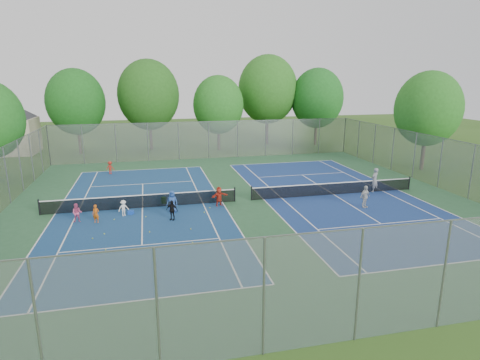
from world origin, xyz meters
name	(u,v)px	position (x,y,z in m)	size (l,w,h in m)	color
ground	(243,201)	(0.00, 0.00, 0.00)	(120.00, 120.00, 0.00)	#2F541A
court_pad	(243,201)	(0.00, 0.00, 0.01)	(32.00, 32.00, 0.01)	#295834
court_left	(142,208)	(-7.00, 0.00, 0.02)	(10.97, 23.77, 0.01)	navy
court_right	(334,195)	(7.00, 0.00, 0.02)	(10.97, 23.77, 0.01)	navy
net_left	(142,202)	(-7.00, 0.00, 0.46)	(12.87, 0.10, 0.91)	black
net_right	(334,189)	(7.00, 0.00, 0.46)	(12.87, 0.10, 0.91)	black
fence_north	(209,140)	(0.00, 16.00, 2.00)	(32.00, 0.10, 4.00)	gray
fence_south	(359,286)	(0.00, -16.00, 2.00)	(32.00, 0.10, 4.00)	gray
fence_east	(440,163)	(16.00, 0.00, 2.00)	(32.00, 0.10, 4.00)	gray
house	(5,117)	(-22.00, 24.00, 4.21)	(11.03, 11.03, 7.30)	#B7A88C
tree_nw	(76,102)	(-14.00, 22.00, 5.89)	(6.40, 6.40, 9.58)	#443326
tree_nl	(149,95)	(-6.00, 23.00, 6.54)	(7.20, 7.20, 10.69)	#443326
tree_nc	(218,105)	(2.00, 21.00, 5.39)	(6.00, 6.00, 8.85)	#443326
tree_nr	(268,89)	(9.00, 24.00, 7.04)	(7.60, 7.60, 11.42)	#443326
tree_ne	(317,98)	(15.00, 22.00, 5.97)	(6.60, 6.60, 9.77)	#443326
tree_side_e	(428,109)	(19.00, 6.00, 5.74)	(6.00, 6.00, 9.20)	#443326
ball_crate	(131,212)	(-7.72, -1.15, 0.13)	(0.31, 0.31, 0.26)	#1849B7
ball_hopper	(164,200)	(-5.55, 0.66, 0.24)	(0.25, 0.25, 0.49)	green
student_a	(96,214)	(-9.70, -2.27, 0.57)	(0.42, 0.27, 1.14)	#C45612
student_b	(77,213)	(-10.81, -1.92, 0.59)	(0.58, 0.45, 1.19)	#CF5080
student_c	(124,208)	(-8.13, -1.37, 0.52)	(0.68, 0.39, 1.05)	silver
student_d	(172,210)	(-5.19, -2.82, 0.64)	(0.75, 0.31, 1.28)	black
student_e	(172,202)	(-5.07, -1.37, 0.74)	(0.72, 0.47, 1.47)	#294F98
student_f	(219,196)	(-1.86, -0.71, 0.68)	(1.26, 0.40, 1.36)	red
child_far_baseline	(110,168)	(-9.86, 10.74, 0.59)	(0.76, 0.44, 1.18)	#AA2518
instructor	(375,180)	(10.35, 0.03, 0.94)	(0.69, 0.45, 1.88)	gray
teen_court_b	(365,197)	(7.64, -3.30, 0.77)	(0.90, 0.38, 1.54)	beige
tennis_ball_0	(106,250)	(-8.80, -6.64, 0.03)	(0.07, 0.07, 0.07)	gold
tennis_ball_1	(204,213)	(-3.07, -1.98, 0.03)	(0.07, 0.07, 0.07)	#C1D932
tennis_ball_2	(150,232)	(-6.59, -4.65, 0.03)	(0.07, 0.07, 0.07)	#C9D230
tennis_ball_3	(104,234)	(-9.06, -4.36, 0.03)	(0.07, 0.07, 0.07)	#B7D932
tennis_ball_4	(93,239)	(-9.63, -4.92, 0.03)	(0.07, 0.07, 0.07)	#A4C62E
tennis_ball_5	(191,229)	(-4.27, -4.73, 0.03)	(0.07, 0.07, 0.07)	#CCD631
tennis_ball_6	(193,243)	(-4.38, -6.72, 0.03)	(0.07, 0.07, 0.07)	#AFC22D
tennis_ball_7	(114,220)	(-8.68, -2.05, 0.03)	(0.07, 0.07, 0.07)	#B6D331
tennis_ball_8	(146,217)	(-6.78, -1.97, 0.03)	(0.07, 0.07, 0.07)	#ABC92E
tennis_ball_9	(210,208)	(-2.58, -1.11, 0.03)	(0.07, 0.07, 0.07)	gold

